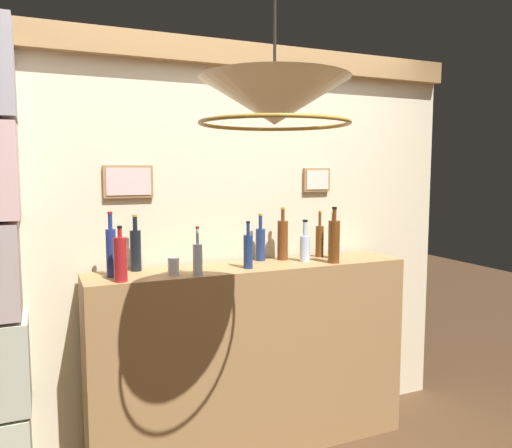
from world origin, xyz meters
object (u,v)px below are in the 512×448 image
(liquor_bottle_sherry, at_px, (111,251))
(glass_tumbler_rocks, at_px, (173,266))
(liquor_bottle_scotch, at_px, (136,249))
(liquor_bottle_vodka, at_px, (334,241))
(liquor_bottle_amaro, at_px, (283,239))
(liquor_bottle_gin, at_px, (305,246))
(liquor_bottle_rye, at_px, (248,250))
(liquor_bottle_port, at_px, (198,258))
(liquor_bottle_tequila, at_px, (320,240))
(liquor_bottle_brandy, at_px, (120,259))
(liquor_bottle_rum, at_px, (260,243))
(liquor_bottle_whiskey, at_px, (333,240))
(pendant_lamp, at_px, (275,103))

(liquor_bottle_sherry, bearing_deg, glass_tumbler_rocks, -13.89)
(liquor_bottle_sherry, distance_m, liquor_bottle_scotch, 0.18)
(liquor_bottle_vodka, bearing_deg, liquor_bottle_amaro, 136.76)
(liquor_bottle_gin, distance_m, liquor_bottle_scotch, 1.01)
(liquor_bottle_sherry, bearing_deg, liquor_bottle_vodka, -5.47)
(liquor_bottle_rye, distance_m, liquor_bottle_vodka, 0.54)
(liquor_bottle_port, bearing_deg, liquor_bottle_sherry, 160.63)
(liquor_bottle_tequila, bearing_deg, liquor_bottle_gin, -147.05)
(liquor_bottle_rye, xyz_separation_m, liquor_bottle_sherry, (-0.74, 0.08, 0.03))
(liquor_bottle_tequila, height_order, liquor_bottle_sherry, liquor_bottle_sherry)
(liquor_bottle_sherry, height_order, liquor_bottle_scotch, liquor_bottle_sherry)
(liquor_bottle_tequila, height_order, liquor_bottle_vodka, liquor_bottle_vodka)
(glass_tumbler_rocks, bearing_deg, liquor_bottle_port, -32.60)
(liquor_bottle_tequila, xyz_separation_m, liquor_bottle_sherry, (-1.31, -0.10, 0.03))
(liquor_bottle_brandy, bearing_deg, liquor_bottle_tequila, 10.35)
(liquor_bottle_vodka, relative_size, liquor_bottle_scotch, 1.08)
(liquor_bottle_tequila, distance_m, liquor_bottle_sherry, 1.32)
(liquor_bottle_brandy, height_order, liquor_bottle_sherry, liquor_bottle_sherry)
(liquor_bottle_brandy, height_order, liquor_bottle_scotch, liquor_bottle_scotch)
(liquor_bottle_brandy, bearing_deg, liquor_bottle_rye, 4.89)
(liquor_bottle_brandy, bearing_deg, liquor_bottle_sherry, 101.01)
(liquor_bottle_gin, distance_m, liquor_bottle_sherry, 1.15)
(liquor_bottle_port, bearing_deg, liquor_bottle_tequila, 15.46)
(liquor_bottle_rum, relative_size, liquor_bottle_sherry, 0.85)
(liquor_bottle_sherry, bearing_deg, liquor_bottle_rum, 7.77)
(liquor_bottle_rum, height_order, liquor_bottle_sherry, liquor_bottle_sherry)
(liquor_bottle_whiskey, bearing_deg, liquor_bottle_brandy, -173.52)
(liquor_bottle_whiskey, xyz_separation_m, pendant_lamp, (-0.84, -0.89, 0.69))
(liquor_bottle_rum, bearing_deg, liquor_bottle_rye, -129.66)
(liquor_bottle_amaro, height_order, liquor_bottle_brandy, liquor_bottle_amaro)
(liquor_bottle_rye, relative_size, pendant_lamp, 0.45)
(liquor_bottle_vodka, distance_m, liquor_bottle_whiskey, 0.16)
(liquor_bottle_sherry, xyz_separation_m, liquor_bottle_scotch, (0.15, 0.11, -0.01))
(liquor_bottle_amaro, height_order, liquor_bottle_sherry, liquor_bottle_sherry)
(liquor_bottle_brandy, distance_m, liquor_bottle_tequila, 1.31)
(liquor_bottle_rum, height_order, pendant_lamp, pendant_lamp)
(glass_tumbler_rocks, xyz_separation_m, pendant_lamp, (0.21, -0.80, 0.77))
(liquor_bottle_scotch, height_order, pendant_lamp, pendant_lamp)
(glass_tumbler_rocks, bearing_deg, liquor_bottle_rye, 0.09)
(liquor_bottle_sherry, height_order, liquor_bottle_whiskey, liquor_bottle_sherry)
(liquor_bottle_port, xyz_separation_m, liquor_bottle_whiskey, (0.94, 0.16, 0.03))
(liquor_bottle_brandy, height_order, pendant_lamp, pendant_lamp)
(liquor_bottle_rye, distance_m, liquor_bottle_sherry, 0.75)
(liquor_bottle_amaro, relative_size, liquor_bottle_port, 1.25)
(liquor_bottle_vodka, height_order, glass_tumbler_rocks, liquor_bottle_vodka)
(liquor_bottle_amaro, xyz_separation_m, pendant_lamp, (-0.53, -0.97, 0.69))
(liquor_bottle_amaro, bearing_deg, liquor_bottle_tequila, 0.13)
(liquor_bottle_rum, height_order, liquor_bottle_amaro, liquor_bottle_amaro)
(liquor_bottle_rum, distance_m, liquor_bottle_scotch, 0.76)
(liquor_bottle_rye, distance_m, glass_tumbler_rocks, 0.44)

